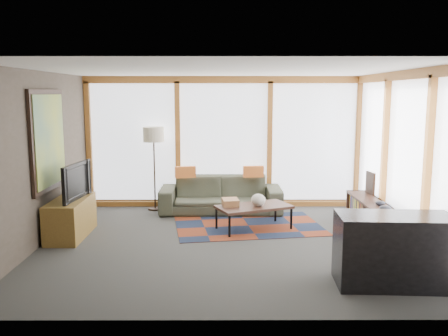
{
  "coord_description": "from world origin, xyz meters",
  "views": [
    {
      "loc": [
        -0.02,
        -6.98,
        2.26
      ],
      "look_at": [
        0.0,
        0.4,
        1.1
      ],
      "focal_mm": 38.0,
      "sensor_mm": 36.0,
      "label": 1
    }
  ],
  "objects_px": {
    "sofa": "(221,195)",
    "floor_lamp": "(154,169)",
    "tv_console": "(71,218)",
    "bookshelf": "(374,219)",
    "bar_counter": "(394,250)",
    "coffee_table": "(254,217)",
    "television": "(71,181)"
  },
  "relations": [
    {
      "from": "sofa",
      "to": "floor_lamp",
      "type": "xyz_separation_m",
      "value": [
        -1.3,
        0.2,
        0.48
      ]
    },
    {
      "from": "tv_console",
      "to": "bookshelf",
      "type": "bearing_deg",
      "value": 1.07
    },
    {
      "from": "floor_lamp",
      "to": "bar_counter",
      "type": "relative_size",
      "value": 1.21
    },
    {
      "from": "coffee_table",
      "to": "tv_console",
      "type": "distance_m",
      "value": 2.98
    },
    {
      "from": "floor_lamp",
      "to": "tv_console",
      "type": "xyz_separation_m",
      "value": [
        -1.09,
        -1.78,
        -0.51
      ]
    },
    {
      "from": "floor_lamp",
      "to": "coffee_table",
      "type": "relative_size",
      "value": 1.34
    },
    {
      "from": "sofa",
      "to": "bar_counter",
      "type": "height_order",
      "value": "bar_counter"
    },
    {
      "from": "bookshelf",
      "to": "tv_console",
      "type": "relative_size",
      "value": 1.71
    },
    {
      "from": "television",
      "to": "bar_counter",
      "type": "distance_m",
      "value": 4.89
    },
    {
      "from": "sofa",
      "to": "coffee_table",
      "type": "bearing_deg",
      "value": -65.34
    },
    {
      "from": "television",
      "to": "bar_counter",
      "type": "bearing_deg",
      "value": -107.84
    },
    {
      "from": "sofa",
      "to": "tv_console",
      "type": "distance_m",
      "value": 2.87
    },
    {
      "from": "bookshelf",
      "to": "tv_console",
      "type": "height_order",
      "value": "tv_console"
    },
    {
      "from": "bookshelf",
      "to": "bar_counter",
      "type": "relative_size",
      "value": 1.54
    },
    {
      "from": "bookshelf",
      "to": "tv_console",
      "type": "distance_m",
      "value": 4.88
    },
    {
      "from": "coffee_table",
      "to": "television",
      "type": "bearing_deg",
      "value": -172.98
    },
    {
      "from": "floor_lamp",
      "to": "television",
      "type": "distance_m",
      "value": 2.06
    },
    {
      "from": "floor_lamp",
      "to": "bookshelf",
      "type": "height_order",
      "value": "floor_lamp"
    },
    {
      "from": "sofa",
      "to": "coffee_table",
      "type": "distance_m",
      "value": 1.33
    },
    {
      "from": "tv_console",
      "to": "floor_lamp",
      "type": "bearing_deg",
      "value": 58.46
    },
    {
      "from": "sofa",
      "to": "bookshelf",
      "type": "xyz_separation_m",
      "value": [
        2.49,
        -1.5,
        -0.08
      ]
    },
    {
      "from": "floor_lamp",
      "to": "television",
      "type": "xyz_separation_m",
      "value": [
        -1.07,
        -1.76,
        0.08
      ]
    },
    {
      "from": "bookshelf",
      "to": "floor_lamp",
      "type": "bearing_deg",
      "value": 155.92
    },
    {
      "from": "television",
      "to": "bookshelf",
      "type": "bearing_deg",
      "value": -82.81
    },
    {
      "from": "tv_console",
      "to": "coffee_table",
      "type": "bearing_deg",
      "value": 7.46
    },
    {
      "from": "bookshelf",
      "to": "television",
      "type": "distance_m",
      "value": 4.89
    },
    {
      "from": "bar_counter",
      "to": "tv_console",
      "type": "bearing_deg",
      "value": 159.11
    },
    {
      "from": "sofa",
      "to": "tv_console",
      "type": "xyz_separation_m",
      "value": [
        -2.39,
        -1.59,
        -0.04
      ]
    },
    {
      "from": "sofa",
      "to": "television",
      "type": "relative_size",
      "value": 2.32
    },
    {
      "from": "floor_lamp",
      "to": "tv_console",
      "type": "distance_m",
      "value": 2.15
    },
    {
      "from": "coffee_table",
      "to": "bar_counter",
      "type": "xyz_separation_m",
      "value": [
        1.51,
        -2.36,
        0.22
      ]
    },
    {
      "from": "bar_counter",
      "to": "coffee_table",
      "type": "bearing_deg",
      "value": 125.59
    }
  ]
}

